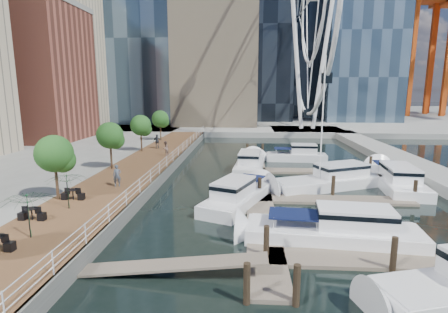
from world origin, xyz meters
TOP-DOWN VIEW (x-y plane):
  - ground at (0.00, 0.00)m, footprint 520.00×520.00m
  - boardwalk at (-9.00, 15.00)m, footprint 6.00×60.00m
  - seawall at (-6.00, 15.00)m, footprint 0.25×60.00m
  - land_far at (0.00, 102.00)m, footprint 200.00×114.00m
  - breakwater at (20.00, 20.00)m, footprint 4.00×60.00m
  - pier at (14.00, 52.00)m, footprint 14.00×12.00m
  - railing at (-6.10, 15.00)m, footprint 0.10×60.00m
  - floating_docks at (7.97, 9.98)m, footprint 16.00×34.00m
  - street_trees at (-11.40, 14.00)m, footprint 2.60×42.60m
  - cafe_tables at (-10.40, -2.00)m, footprint 2.50×13.70m
  - yacht_foreground at (6.91, 0.31)m, footprint 11.07×3.96m
  - pedestrian_near at (-8.46, 7.67)m, footprint 0.74×0.61m
  - pedestrian_mid at (-7.62, 21.00)m, footprint 0.94×1.04m
  - pedestrian_far at (-9.96, 26.30)m, footprint 1.13×0.50m
  - moored_yachts at (8.81, 11.79)m, footprint 19.44×32.86m
  - cafe_seating at (-9.73, -3.59)m, footprint 4.13×15.88m

SIDE VIEW (x-z plane):
  - ground at x=0.00m, z-range 0.00..0.00m
  - yacht_foreground at x=6.91m, z-range -1.07..1.07m
  - moored_yachts at x=8.81m, z-range -5.75..5.75m
  - floating_docks at x=7.97m, z-range -0.81..1.79m
  - boardwalk at x=-9.00m, z-range 0.00..1.00m
  - seawall at x=-6.00m, z-range 0.00..1.00m
  - land_far at x=0.00m, z-range 0.00..1.00m
  - breakwater at x=20.00m, z-range 0.00..1.00m
  - pier at x=14.00m, z-range 0.00..1.00m
  - cafe_tables at x=-10.40m, z-range 1.00..1.74m
  - railing at x=-6.10m, z-range 1.00..2.05m
  - pedestrian_near at x=-8.46m, z-range 1.00..2.76m
  - pedestrian_mid at x=-7.62m, z-range 1.00..2.76m
  - pedestrian_far at x=-9.96m, z-range 1.00..2.89m
  - cafe_seating at x=-9.73m, z-range 0.96..3.43m
  - street_trees at x=-11.40m, z-range 1.99..6.59m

